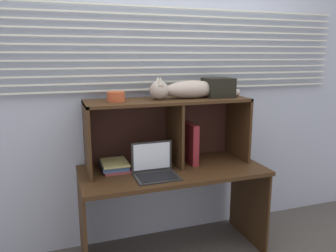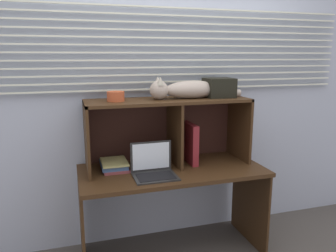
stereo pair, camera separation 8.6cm
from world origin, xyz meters
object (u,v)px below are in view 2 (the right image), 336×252
small_basket (116,96)px  laptop (154,169)px  storage_box (219,88)px  binder_upright (190,143)px  cat (186,89)px  book_stack (114,165)px

small_basket → laptop: bearing=-42.2°
storage_box → small_basket: bearing=180.0°
binder_upright → small_basket: (-0.57, 0.00, 0.39)m
cat → storage_box: bearing=0.0°
laptop → storage_box: storage_box is taller
laptop → book_stack: laptop is taller
storage_box → laptop: bearing=-160.9°
laptop → small_basket: size_ratio=2.42×
cat → storage_box: (0.27, 0.00, 0.01)m
small_basket → book_stack: bearing=170.7°
cat → binder_upright: bearing=0.0°
binder_upright → book_stack: bearing=179.6°
cat → laptop: bearing=-147.1°
cat → laptop: size_ratio=2.44×
laptop → small_basket: (-0.22, 0.20, 0.50)m
book_stack → binder_upright: bearing=-0.4°
laptop → binder_upright: binder_upright is taller
book_stack → small_basket: small_basket is taller
storage_box → binder_upright: bearing=180.0°
cat → book_stack: bearing=179.5°
laptop → small_basket: bearing=137.8°
laptop → book_stack: size_ratio=1.19×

